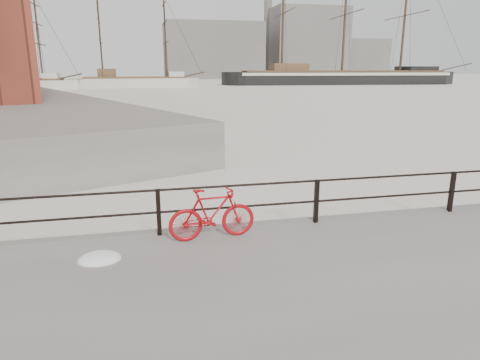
{
  "coord_description": "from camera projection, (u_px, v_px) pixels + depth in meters",
  "views": [
    {
      "loc": [
        -3.67,
        -8.74,
        3.78
      ],
      "look_at": [
        -1.4,
        1.5,
        1.0
      ],
      "focal_mm": 32.0,
      "sensor_mm": 36.0,
      "label": 1
    }
  ],
  "objects": [
    {
      "name": "schooner_left",
      "position": [
        12.0,
        90.0,
        73.58
      ],
      "size": [
        22.69,
        10.35,
        17.39
      ],
      "primitive_type": null,
      "rotation": [
        0.0,
        0.0,
        -0.0
      ],
      "color": "silver",
      "rests_on": "ground"
    },
    {
      "name": "bicycle",
      "position": [
        212.0,
        214.0,
        8.69
      ],
      "size": [
        1.8,
        0.41,
        1.08
      ],
      "primitive_type": "imported",
      "rotation": [
        0.0,
        0.0,
        0.08
      ],
      "color": "#B00B12",
      "rests_on": "promenade"
    },
    {
      "name": "smokestack",
      "position": [
        268.0,
        15.0,
        154.7
      ],
      "size": [
        2.8,
        2.8,
        44.0
      ],
      "primitive_type": "cylinder",
      "color": "gray",
      "rests_on": "ground"
    },
    {
      "name": "barque_black",
      "position": [
        341.0,
        84.0,
        96.18
      ],
      "size": [
        62.0,
        24.89,
        34.22
      ],
      "primitive_type": null,
      "rotation": [
        0.0,
        0.0,
        -0.09
      ],
      "color": "black",
      "rests_on": "ground"
    },
    {
      "name": "guardrail",
      "position": [
        316.0,
        201.0,
        9.62
      ],
      "size": [
        28.0,
        0.1,
        1.0
      ],
      "primitive_type": null,
      "color": "black",
      "rests_on": "promenade"
    },
    {
      "name": "schooner_mid",
      "position": [
        136.0,
        87.0,
        81.97
      ],
      "size": [
        26.52,
        12.2,
        18.99
      ],
      "primitive_type": null,
      "rotation": [
        0.0,
        0.0,
        0.05
      ],
      "color": "beige",
      "rests_on": "ground"
    },
    {
      "name": "industrial_west",
      "position": [
        213.0,
        51.0,
        143.98
      ],
      "size": [
        32.0,
        18.0,
        18.0
      ],
      "primitive_type": "cube",
      "color": "gray",
      "rests_on": "ground"
    },
    {
      "name": "industrial_east",
      "position": [
        356.0,
        58.0,
        166.1
      ],
      "size": [
        20.0,
        16.0,
        14.0
      ],
      "primitive_type": "cube",
      "color": "gray",
      "rests_on": "ground"
    },
    {
      "name": "promenade",
      "position": [
        417.0,
        325.0,
        6.16
      ],
      "size": [
        36.0,
        8.0,
        0.35
      ],
      "primitive_type": "cube",
      "color": "gray",
      "rests_on": "ground"
    },
    {
      "name": "industrial_mid",
      "position": [
        306.0,
        44.0,
        155.28
      ],
      "size": [
        26.0,
        20.0,
        24.0
      ],
      "primitive_type": "cube",
      "color": "gray",
      "rests_on": "ground"
    },
    {
      "name": "ground",
      "position": [
        312.0,
        234.0,
        9.98
      ],
      "size": [
        400.0,
        400.0,
        0.0
      ],
      "primitive_type": "plane",
      "color": "white",
      "rests_on": "ground"
    }
  ]
}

